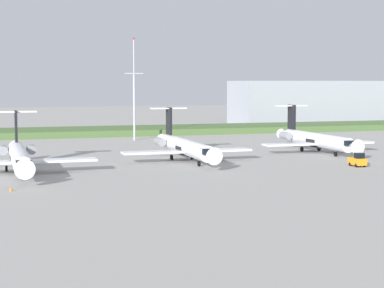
{
  "coord_description": "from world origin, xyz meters",
  "views": [
    {
      "loc": [
        -33.41,
        -99.02,
        13.51
      ],
      "look_at": [
        0.0,
        7.62,
        3.0
      ],
      "focal_mm": 60.5,
      "sensor_mm": 36.0,
      "label": 1
    }
  ],
  "objects_px": {
    "regional_jet_third": "(315,139)",
    "antenna_mast": "(134,98)",
    "baggage_tug": "(358,160)",
    "regional_jet_nearest": "(19,156)",
    "regional_jet_second": "(185,146)",
    "safety_cone_mid_marker": "(11,189)"
  },
  "relations": [
    {
      "from": "regional_jet_second",
      "to": "regional_jet_third",
      "type": "bearing_deg",
      "value": 12.0
    },
    {
      "from": "regional_jet_third",
      "to": "baggage_tug",
      "type": "height_order",
      "value": "regional_jet_third"
    },
    {
      "from": "antenna_mast",
      "to": "safety_cone_mid_marker",
      "type": "relative_size",
      "value": 44.08
    },
    {
      "from": "regional_jet_third",
      "to": "baggage_tug",
      "type": "distance_m",
      "value": 22.43
    },
    {
      "from": "antenna_mast",
      "to": "safety_cone_mid_marker",
      "type": "xyz_separation_m",
      "value": [
        -30.48,
        -66.91,
        -9.77
      ]
    },
    {
      "from": "regional_jet_nearest",
      "to": "antenna_mast",
      "type": "bearing_deg",
      "value": 60.0
    },
    {
      "from": "regional_jet_third",
      "to": "antenna_mast",
      "type": "bearing_deg",
      "value": 127.63
    },
    {
      "from": "baggage_tug",
      "to": "regional_jet_nearest",
      "type": "bearing_deg",
      "value": 170.26
    },
    {
      "from": "regional_jet_third",
      "to": "safety_cone_mid_marker",
      "type": "relative_size",
      "value": 56.36
    },
    {
      "from": "baggage_tug",
      "to": "regional_jet_second",
      "type": "bearing_deg",
      "value": 147.1
    },
    {
      "from": "regional_jet_second",
      "to": "safety_cone_mid_marker",
      "type": "bearing_deg",
      "value": -141.28
    },
    {
      "from": "antenna_mast",
      "to": "regional_jet_third",
      "type": "bearing_deg",
      "value": -52.37
    },
    {
      "from": "regional_jet_nearest",
      "to": "antenna_mast",
      "type": "relative_size",
      "value": 1.28
    },
    {
      "from": "regional_jet_nearest",
      "to": "regional_jet_second",
      "type": "bearing_deg",
      "value": 13.62
    },
    {
      "from": "antenna_mast",
      "to": "baggage_tug",
      "type": "distance_m",
      "value": 64.16
    },
    {
      "from": "baggage_tug",
      "to": "regional_jet_third",
      "type": "bearing_deg",
      "value": 79.75
    },
    {
      "from": "regional_jet_nearest",
      "to": "baggage_tug",
      "type": "height_order",
      "value": "regional_jet_nearest"
    },
    {
      "from": "antenna_mast",
      "to": "regional_jet_nearest",
      "type": "bearing_deg",
      "value": -120.0
    },
    {
      "from": "regional_jet_second",
      "to": "regional_jet_third",
      "type": "relative_size",
      "value": 1.0
    },
    {
      "from": "safety_cone_mid_marker",
      "to": "regional_jet_third",
      "type": "bearing_deg",
      "value": 27.24
    },
    {
      "from": "regional_jet_nearest",
      "to": "antenna_mast",
      "type": "height_order",
      "value": "antenna_mast"
    },
    {
      "from": "regional_jet_nearest",
      "to": "regional_jet_second",
      "type": "distance_m",
      "value": 29.11
    }
  ]
}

